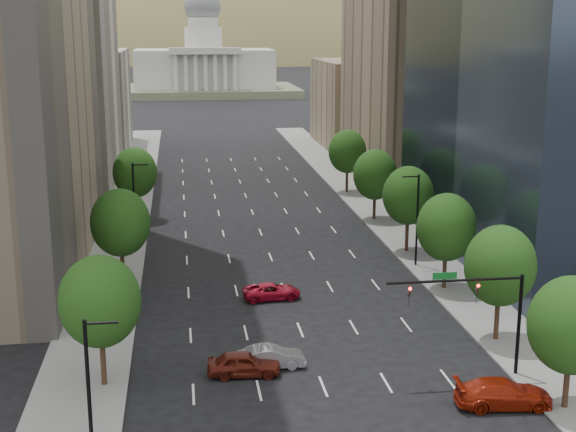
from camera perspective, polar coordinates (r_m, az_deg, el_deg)
name	(u,v)px	position (r m, az deg, el deg)	size (l,w,h in m)	color
sidewalk_left	(113,262)	(81.13, -12.19, -3.19)	(6.00, 200.00, 0.15)	slate
sidewalk_right	(420,251)	(84.40, 9.29, -2.41)	(6.00, 200.00, 0.15)	slate
midrise_cream_left	(61,61)	(121.78, -15.64, 10.42)	(14.00, 30.00, 35.00)	beige
filler_left	(89,100)	(155.05, -13.83, 7.92)	(14.00, 26.00, 18.00)	beige
parking_tan_right	(408,77)	(122.56, 8.40, 9.61)	(14.00, 30.00, 30.00)	#8C7759
filler_right	(358,104)	(155.01, 4.95, 7.88)	(14.00, 26.00, 16.00)	#8C7759
tree_right_0	(571,325)	(51.32, 19.29, -7.26)	(5.20, 5.20, 8.39)	#382316
tree_right_1	(500,266)	(60.65, 14.68, -3.41)	(5.20, 5.20, 8.75)	#382316
tree_right_2	(446,227)	(71.51, 11.07, -0.79)	(5.20, 5.20, 8.61)	#382316
tree_right_3	(408,196)	(82.59, 8.44, 1.43)	(5.20, 5.20, 8.89)	#382316
tree_right_4	(375,175)	(95.94, 6.14, 2.90)	(5.20, 5.20, 8.46)	#382316
tree_right_5	(347,151)	(111.26, 4.19, 4.55)	(5.20, 5.20, 8.75)	#382316
tree_left_0	(100,302)	(52.70, -13.08, -5.88)	(5.20, 5.20, 8.75)	#382316
tree_left_1	(120,223)	(71.78, -11.69, -0.47)	(5.20, 5.20, 8.97)	#382316
tree_left_2	(135,173)	(97.24, -10.70, 3.02)	(5.20, 5.20, 8.68)	#382316
streetlight_rn	(417,217)	(77.98, 9.03, -0.10)	(1.70, 0.20, 9.00)	black
streetlight_ls	(91,400)	(41.93, -13.70, -12.42)	(1.70, 0.20, 9.00)	black
streetlight_ln	(135,203)	(84.64, -10.71, 0.90)	(1.70, 0.20, 9.00)	black
traffic_signal	(484,303)	(54.28, 13.62, -5.98)	(9.12, 0.40, 7.38)	black
capitol	(204,68)	(267.80, -5.92, 10.30)	(60.00, 40.00, 35.20)	#596647
foothills	(236,105)	(621.45, -3.70, 7.80)	(720.00, 413.00, 263.00)	olive
car_red_near	(504,393)	(52.25, 14.90, -11.95)	(2.42, 5.94, 1.72)	#971E0B
car_maroon	(244,364)	(54.73, -3.11, -10.32)	(1.96, 4.87, 1.66)	#51170D
car_silver	(271,357)	(55.85, -1.20, -9.88)	(1.61, 4.62, 1.52)	gray
car_red_far	(272,291)	(69.04, -1.15, -5.31)	(2.26, 4.91, 1.36)	maroon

